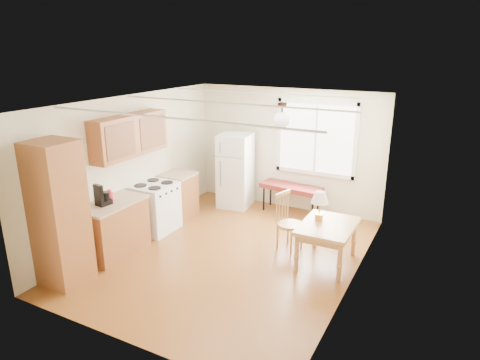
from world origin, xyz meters
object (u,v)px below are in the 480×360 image
Objects in this scene: refrigerator at (235,171)px; dining_table at (327,230)px; bench at (291,188)px; chair at (286,217)px.

dining_table is (2.48, -1.59, -0.22)m from refrigerator.
bench is at bearing 2.15° from refrigerator.
refrigerator is 1.23m from bench.
chair is at bearing -45.95° from refrigerator.
bench is 1.63m from chair.
refrigerator is at bearing 157.58° from chair.
refrigerator reaches higher than chair.
dining_table reaches higher than bench.
refrigerator is at bearing 146.84° from dining_table.
dining_table is at bearing -39.98° from refrigerator.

